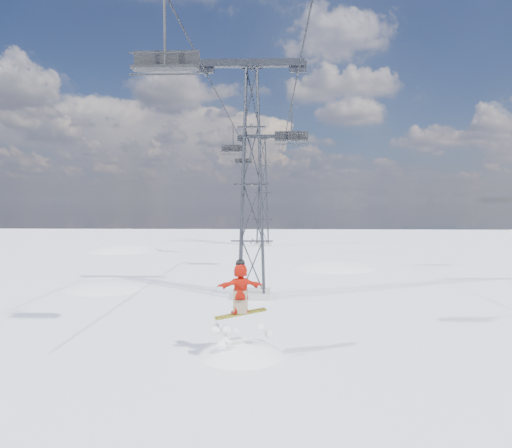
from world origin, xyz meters
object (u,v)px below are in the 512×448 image
(lift_tower_near, at_px, (252,185))
(lift_tower_far, at_px, (263,193))
(lift_chair_near, at_px, (166,61))
(snowboarder_jump, at_px, (241,407))

(lift_tower_near, distance_m, lift_tower_far, 25.00)
(lift_tower_near, bearing_deg, lift_tower_far, 90.00)
(lift_tower_near, height_order, lift_chair_near, lift_tower_near)
(lift_tower_near, bearing_deg, lift_chair_near, -104.80)
(lift_chair_near, bearing_deg, snowboarder_jump, 0.54)
(snowboarder_jump, bearing_deg, lift_tower_near, 90.32)
(lift_tower_near, xyz_separation_m, snowboarder_jump, (0.05, -8.31, -7.11))
(lift_tower_far, relative_size, snowboarder_jump, 1.65)
(snowboarder_jump, height_order, lift_chair_near, lift_chair_near)
(lift_tower_far, height_order, lift_chair_near, lift_tower_far)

